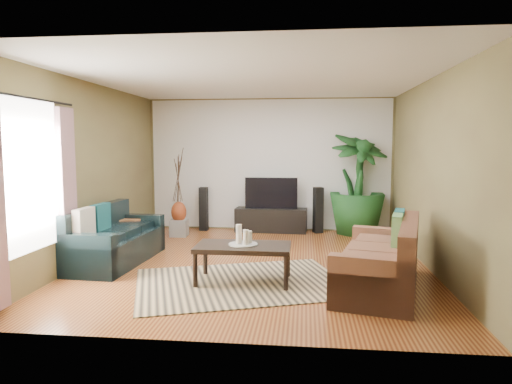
# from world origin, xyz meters

# --- Properties ---
(floor) EXTENTS (5.50, 5.50, 0.00)m
(floor) POSITION_xyz_m (0.00, 0.00, 0.00)
(floor) COLOR #9E5B29
(floor) RESTS_ON ground
(ceiling) EXTENTS (5.50, 5.50, 0.00)m
(ceiling) POSITION_xyz_m (0.00, 0.00, 2.70)
(ceiling) COLOR white
(ceiling) RESTS_ON ground
(wall_back) EXTENTS (5.00, 0.00, 5.00)m
(wall_back) POSITION_xyz_m (0.00, 2.75, 1.35)
(wall_back) COLOR olive
(wall_back) RESTS_ON ground
(wall_front) EXTENTS (5.00, 0.00, 5.00)m
(wall_front) POSITION_xyz_m (0.00, -2.75, 1.35)
(wall_front) COLOR olive
(wall_front) RESTS_ON ground
(wall_left) EXTENTS (0.00, 5.50, 5.50)m
(wall_left) POSITION_xyz_m (-2.50, 0.00, 1.35)
(wall_left) COLOR olive
(wall_left) RESTS_ON ground
(wall_right) EXTENTS (0.00, 5.50, 5.50)m
(wall_right) POSITION_xyz_m (2.50, 0.00, 1.35)
(wall_right) COLOR olive
(wall_right) RESTS_ON ground
(backwall_panel) EXTENTS (4.90, 0.00, 4.90)m
(backwall_panel) POSITION_xyz_m (0.00, 2.74, 1.35)
(backwall_panel) COLOR white
(backwall_panel) RESTS_ON ground
(window_pane) EXTENTS (0.00, 1.80, 1.80)m
(window_pane) POSITION_xyz_m (-2.48, -1.60, 1.40)
(window_pane) COLOR white
(window_pane) RESTS_ON ground
(curtain_far) EXTENTS (0.08, 0.35, 2.20)m
(curtain_far) POSITION_xyz_m (-2.43, -0.85, 1.15)
(curtain_far) COLOR gray
(curtain_far) RESTS_ON ground
(curtain_rod) EXTENTS (0.03, 1.90, 0.03)m
(curtain_rod) POSITION_xyz_m (-2.43, -1.60, 2.30)
(curtain_rod) COLOR black
(curtain_rod) RESTS_ON ground
(sofa_left) EXTENTS (0.92, 1.93, 0.85)m
(sofa_left) POSITION_xyz_m (-2.07, -0.17, 0.42)
(sofa_left) COLOR black
(sofa_left) RESTS_ON floor
(sofa_right) EXTENTS (1.33, 2.11, 0.85)m
(sofa_right) POSITION_xyz_m (1.64, -1.00, 0.42)
(sofa_right) COLOR brown
(sofa_right) RESTS_ON floor
(area_rug) EXTENTS (3.07, 2.60, 0.01)m
(area_rug) POSITION_xyz_m (-0.06, -0.99, 0.01)
(area_rug) COLOR tan
(area_rug) RESTS_ON floor
(coffee_table) EXTENTS (1.20, 0.66, 0.49)m
(coffee_table) POSITION_xyz_m (-0.04, -0.95, 0.25)
(coffee_table) COLOR black
(coffee_table) RESTS_ON floor
(candle_tray) EXTENTS (0.37, 0.37, 0.02)m
(candle_tray) POSITION_xyz_m (-0.04, -0.95, 0.50)
(candle_tray) COLOR gray
(candle_tray) RESTS_ON coffee_table
(candle_tall) EXTENTS (0.08, 0.08, 0.24)m
(candle_tall) POSITION_xyz_m (-0.10, -0.92, 0.63)
(candle_tall) COLOR beige
(candle_tall) RESTS_ON candle_tray
(candle_mid) EXTENTS (0.08, 0.08, 0.19)m
(candle_mid) POSITION_xyz_m (-0.00, -0.99, 0.60)
(candle_mid) COLOR beige
(candle_mid) RESTS_ON candle_tray
(candle_short) EXTENTS (0.08, 0.08, 0.15)m
(candle_short) POSITION_xyz_m (0.03, -0.89, 0.58)
(candle_short) COLOR beige
(candle_short) RESTS_ON candle_tray
(tv_stand) EXTENTS (1.46, 0.50, 0.48)m
(tv_stand) POSITION_xyz_m (0.06, 2.50, 0.24)
(tv_stand) COLOR black
(tv_stand) RESTS_ON floor
(television) EXTENTS (1.05, 0.06, 0.62)m
(television) POSITION_xyz_m (0.06, 2.50, 0.79)
(television) COLOR black
(television) RESTS_ON tv_stand
(speaker_left) EXTENTS (0.17, 0.18, 0.89)m
(speaker_left) POSITION_xyz_m (-1.33, 2.50, 0.45)
(speaker_left) COLOR black
(speaker_left) RESTS_ON floor
(speaker_right) EXTENTS (0.22, 0.23, 0.92)m
(speaker_right) POSITION_xyz_m (1.00, 2.50, 0.46)
(speaker_right) COLOR black
(speaker_right) RESTS_ON floor
(potted_plant) EXTENTS (1.50, 1.50, 2.00)m
(potted_plant) POSITION_xyz_m (1.76, 2.50, 1.00)
(potted_plant) COLOR #17451A
(potted_plant) RESTS_ON floor
(plant_pot) EXTENTS (0.37, 0.37, 0.29)m
(plant_pot) POSITION_xyz_m (1.76, 2.50, 0.14)
(plant_pot) COLOR black
(plant_pot) RESTS_ON floor
(pedestal) EXTENTS (0.34, 0.34, 0.32)m
(pedestal) POSITION_xyz_m (-1.68, 1.87, 0.16)
(pedestal) COLOR gray
(pedestal) RESTS_ON floor
(vase) EXTENTS (0.29, 0.29, 0.41)m
(vase) POSITION_xyz_m (-1.68, 1.87, 0.47)
(vase) COLOR maroon
(vase) RESTS_ON pedestal
(side_table) EXTENTS (0.63, 0.63, 0.54)m
(side_table) POSITION_xyz_m (-2.25, 0.67, 0.27)
(side_table) COLOR brown
(side_table) RESTS_ON floor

